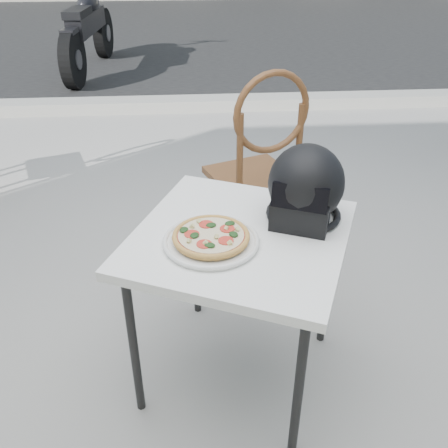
{
  "coord_description": "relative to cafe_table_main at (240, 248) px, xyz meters",
  "views": [
    {
      "loc": [
        0.01,
        -2.1,
        1.73
      ],
      "look_at": [
        0.12,
        -0.57,
        0.78
      ],
      "focal_mm": 40.0,
      "sensor_mm": 36.0,
      "label": 1
    }
  ],
  "objects": [
    {
      "name": "ground",
      "position": [
        -0.19,
        0.56,
        -0.66
      ],
      "size": [
        80.0,
        80.0,
        0.0
      ],
      "primitive_type": "plane",
      "color": "#9C9A94",
      "rests_on": "ground"
    },
    {
      "name": "street_asphalt",
      "position": [
        -0.19,
        7.56,
        -0.66
      ],
      "size": [
        30.0,
        8.0,
        0.0
      ],
      "primitive_type": "cube",
      "color": "black",
      "rests_on": "ground"
    },
    {
      "name": "curb",
      "position": [
        -0.19,
        3.56,
        -0.6
      ],
      "size": [
        30.0,
        0.25,
        0.12
      ],
      "primitive_type": "cube",
      "color": "#9E9C94",
      "rests_on": "ground"
    },
    {
      "name": "cafe_table_main",
      "position": [
        0.0,
        0.0,
        0.0
      ],
      "size": [
        1.01,
        1.01,
        0.73
      ],
      "rotation": [
        0.0,
        0.0,
        -0.41
      ],
      "color": "white",
      "rests_on": "ground"
    },
    {
      "name": "plate",
      "position": [
        -0.11,
        -0.06,
        0.08
      ],
      "size": [
        0.42,
        0.42,
        0.02
      ],
      "rotation": [
        0.0,
        0.0,
        0.23
      ],
      "color": "silver",
      "rests_on": "cafe_table_main"
    },
    {
      "name": "pizza",
      "position": [
        -0.11,
        -0.06,
        0.1
      ],
      "size": [
        0.35,
        0.35,
        0.03
      ],
      "rotation": [
        0.0,
        0.0,
        0.3
      ],
      "color": "#C39147",
      "rests_on": "plate"
    },
    {
      "name": "helmet",
      "position": [
        0.25,
        0.09,
        0.2
      ],
      "size": [
        0.38,
        0.39,
        0.3
      ],
      "rotation": [
        0.0,
        0.0,
        -0.39
      ],
      "color": "black",
      "rests_on": "cafe_table_main"
    },
    {
      "name": "cafe_chair_main",
      "position": [
        0.19,
        0.88,
        -0.04
      ],
      "size": [
        0.55,
        0.55,
        1.12
      ],
      "rotation": [
        0.0,
        0.0,
        3.51
      ],
      "color": "brown",
      "rests_on": "ground"
    },
    {
      "name": "motorcycle",
      "position": [
        -1.4,
        5.18,
        -0.18
      ],
      "size": [
        0.57,
        2.19,
        1.09
      ],
      "rotation": [
        0.0,
        0.0,
        -0.09
      ],
      "color": "black",
      "rests_on": "street_asphalt"
    }
  ]
}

